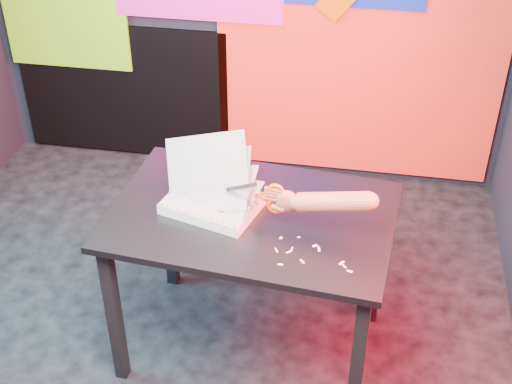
# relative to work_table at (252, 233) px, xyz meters

# --- Properties ---
(room) EXTENTS (3.01, 3.01, 2.71)m
(room) POSITION_rel_work_table_xyz_m (-0.31, 0.01, 0.70)
(room) COLOR #2C2C2F
(room) RESTS_ON ground
(backdrop) EXTENTS (2.88, 0.05, 2.08)m
(backdrop) POSITION_rel_work_table_xyz_m (-0.25, 1.47, 0.30)
(backdrop) COLOR red
(backdrop) RESTS_ON ground
(work_table) EXTENTS (1.18, 0.84, 0.75)m
(work_table) POSITION_rel_work_table_xyz_m (0.00, 0.00, 0.00)
(work_table) COLOR black
(work_table) RESTS_ON ground
(printout_stack) EXTENTS (0.43, 0.35, 0.34)m
(printout_stack) POSITION_rel_work_table_xyz_m (-0.16, 0.01, 0.13)
(printout_stack) COLOR silver
(printout_stack) RESTS_ON work_table
(scissors) EXTENTS (0.23, 0.04, 0.14)m
(scissors) POSITION_rel_work_table_xyz_m (0.09, -0.06, 0.23)
(scissors) COLOR silver
(scissors) RESTS_ON printout_stack
(hand_forearm) EXTENTS (0.42, 0.11, 0.15)m
(hand_forearm) POSITION_rel_work_table_xyz_m (0.29, -0.09, 0.26)
(hand_forearm) COLOR brown
(hand_forearm) RESTS_ON work_table
(paper_clippings) EXTENTS (0.29, 0.18, 0.00)m
(paper_clippings) POSITION_rel_work_table_xyz_m (0.26, -0.22, 0.10)
(paper_clippings) COLOR white
(paper_clippings) RESTS_ON work_table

